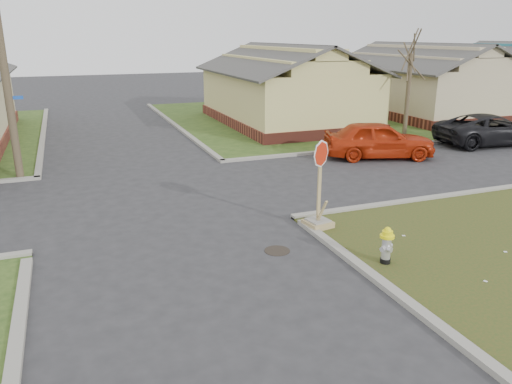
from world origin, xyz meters
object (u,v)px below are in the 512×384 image
object	(u,v)px
fire_hydrant	(387,243)
utility_pole	(1,49)
dark_pickup	(490,129)
red_sedan	(379,140)
stop_sign	(318,208)

from	to	relation	value
fire_hydrant	utility_pole	bearing A→B (deg)	105.08
utility_pole	dark_pickup	world-z (taller)	utility_pole
red_sedan	dark_pickup	size ratio (longest dim) A/B	0.89
red_sedan	dark_pickup	world-z (taller)	red_sedan
utility_pole	stop_sign	bearing A→B (deg)	-46.13
fire_hydrant	red_sedan	bearing A→B (deg)	34.43
dark_pickup	red_sedan	bearing A→B (deg)	99.18
fire_hydrant	stop_sign	bearing A→B (deg)	76.07
fire_hydrant	stop_sign	xyz separation A→B (m)	(-0.39, 2.62, 0.04)
stop_sign	utility_pole	bearing A→B (deg)	124.39
stop_sign	dark_pickup	world-z (taller)	stop_sign
red_sedan	dark_pickup	bearing A→B (deg)	-68.43
utility_pole	red_sedan	xyz separation A→B (m)	(14.40, -1.91, -3.86)
fire_hydrant	red_sedan	size ratio (longest dim) A/B	0.19
fire_hydrant	stop_sign	distance (m)	2.65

